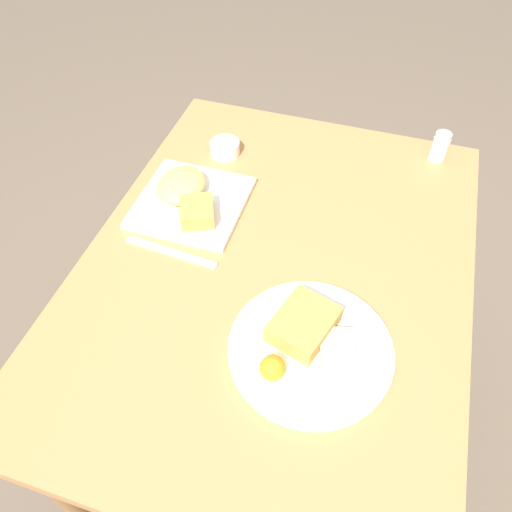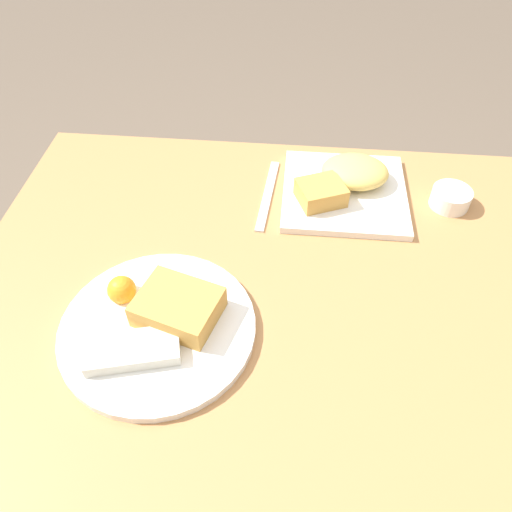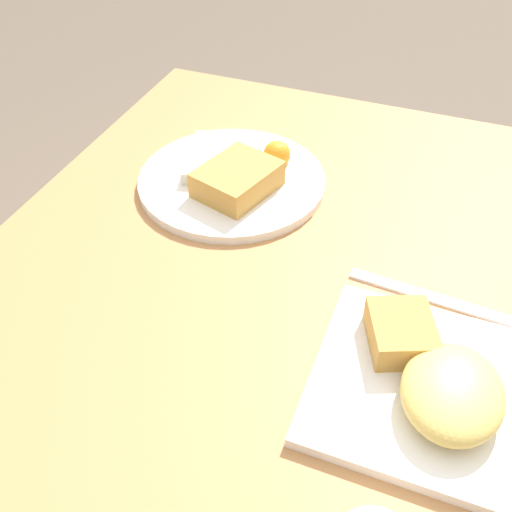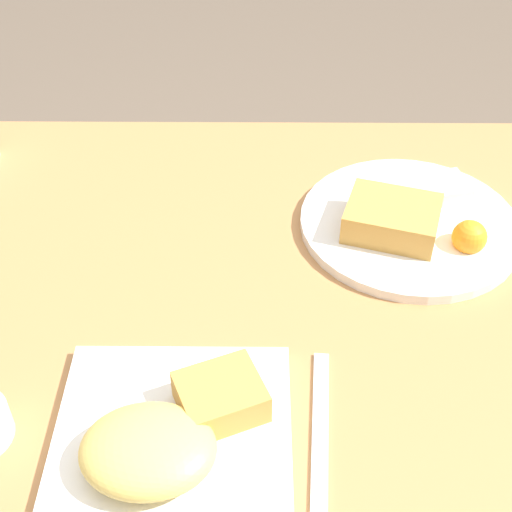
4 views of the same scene
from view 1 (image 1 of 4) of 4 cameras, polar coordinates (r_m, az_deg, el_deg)
name	(u,v)px [view 1 (image 1 of 4)]	position (r m, az deg, el deg)	size (l,w,h in m)	color
ground_plane	(268,418)	(1.67, 1.40, -17.98)	(8.00, 8.00, 0.00)	brown
dining_table	(274,293)	(1.08, 2.07, -4.24)	(1.02, 0.77, 0.77)	#B27A47
plate_square_near	(188,197)	(1.12, -7.74, 6.69)	(0.23, 0.23, 0.06)	white
plate_oval_far	(309,345)	(0.88, 6.10, -10.11)	(0.29, 0.29, 0.05)	white
sauce_ramekin	(225,148)	(1.25, -3.58, 12.24)	(0.07, 0.07, 0.03)	white
salt_shaker	(439,148)	(1.30, 20.22, 11.49)	(0.04, 0.04, 0.07)	white
butter_knife	(171,252)	(1.04, -9.68, 0.44)	(0.03, 0.21, 0.00)	silver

